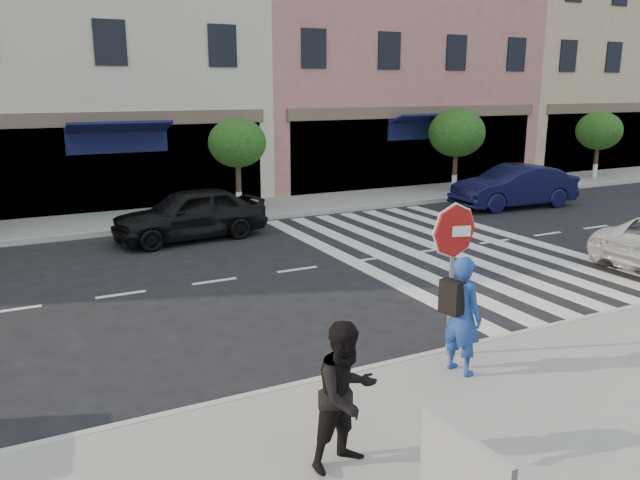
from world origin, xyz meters
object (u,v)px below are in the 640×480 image
(stop_sign, at_px, (454,245))
(walker, at_px, (346,395))
(photographer, at_px, (462,315))
(car_far_right, at_px, (514,186))
(car_far_mid, at_px, (190,214))

(stop_sign, bearing_deg, walker, -130.00)
(photographer, bearing_deg, stop_sign, -34.26)
(stop_sign, xyz_separation_m, car_far_right, (10.12, 9.27, -1.15))
(stop_sign, distance_m, car_far_right, 13.77)
(photographer, xyz_separation_m, car_far_mid, (-1.13, 10.28, -0.29))
(stop_sign, xyz_separation_m, walker, (-2.80, -1.78, -0.91))
(photographer, xyz_separation_m, car_far_right, (10.34, 9.80, -0.27))
(stop_sign, height_order, car_far_right, stop_sign)
(walker, height_order, car_far_right, walker)
(walker, bearing_deg, car_far_right, 29.30)
(stop_sign, height_order, walker, stop_sign)
(stop_sign, bearing_deg, photographer, -94.59)
(stop_sign, distance_m, car_far_mid, 9.91)
(car_far_mid, bearing_deg, photographer, 0.08)
(stop_sign, relative_size, walker, 1.44)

